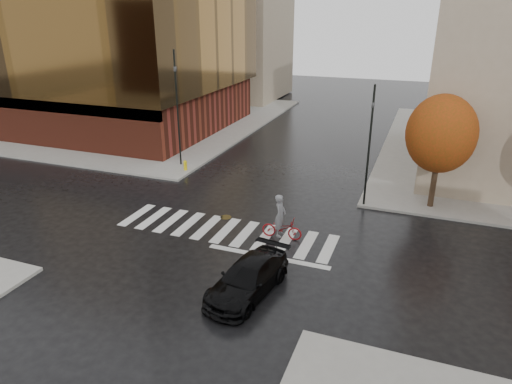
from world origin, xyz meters
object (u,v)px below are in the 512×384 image
sedan (248,278)px  cyclist (281,224)px  traffic_light_ne (370,139)px  traffic_light_nw (177,100)px  fire_hydrant (185,165)px

sedan → cyclist: size_ratio=2.01×
cyclist → traffic_light_ne: size_ratio=0.34×
sedan → traffic_light_nw: size_ratio=0.58×
traffic_light_ne → cyclist: bearing=68.4°
traffic_light_nw → fire_hydrant: bearing=54.4°
cyclist → traffic_light_nw: traffic_light_nw is taller
traffic_light_ne → sedan: bearing=83.1°
traffic_light_nw → fire_hydrant: (0.96, -1.05, -4.37)m
sedan → traffic_light_ne: bearing=82.3°
cyclist → traffic_light_ne: traffic_light_ne is taller
sedan → cyclist: 5.09m
fire_hydrant → sedan: bearing=-51.7°
sedan → cyclist: cyclist is taller
traffic_light_ne → fire_hydrant: 13.41m
traffic_light_nw → traffic_light_ne: bearing=90.7°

